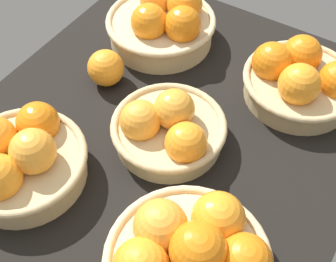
{
  "coord_description": "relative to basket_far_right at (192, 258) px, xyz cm",
  "views": [
    {
      "loc": [
        46.38,
        29.79,
        70.23
      ],
      "look_at": [
        2.72,
        2.53,
        7.0
      ],
      "focal_mm": 48.78,
      "sensor_mm": 36.0,
      "label": 1
    }
  ],
  "objects": [
    {
      "name": "basket_near_right",
      "position": [
        0.09,
        -33.37,
        0.21
      ],
      "size": [
        22.62,
        22.62,
        11.73
      ],
      "color": "tan",
      "rests_on": "market_tray"
    },
    {
      "name": "market_tray",
      "position": [
        -21.35,
        -18.19,
        -5.91
      ],
      "size": [
        84.0,
        72.0,
        3.0
      ],
      "primitive_type": "cube",
      "color": "black",
      "rests_on": "ground"
    },
    {
      "name": "basket_near_left",
      "position": [
        -43.56,
        -32.44,
        0.33
      ],
      "size": [
        24.15,
        24.15,
        11.54
      ],
      "color": "#D3BC8C",
      "rests_on": "market_tray"
    },
    {
      "name": "basket_far_right",
      "position": [
        0.0,
        0.0,
        0.0
      ],
      "size": [
        25.05,
        25.05,
        11.74
      ],
      "color": "#D3BC8C",
      "rests_on": "market_tray"
    },
    {
      "name": "basket_far_left",
      "position": [
        -43.32,
        -0.4,
        -0.05
      ],
      "size": [
        22.72,
        22.72,
        11.0
      ],
      "color": "tan",
      "rests_on": "market_tray"
    },
    {
      "name": "basket_center",
      "position": [
        -19.23,
        -16.01,
        -0.52
      ],
      "size": [
        21.17,
        21.17,
        10.74
      ],
      "color": "tan",
      "rests_on": "market_tray"
    },
    {
      "name": "loose_orange_front_gap",
      "position": [
        -26.1,
        -35.19,
        -0.67
      ],
      "size": [
        7.5,
        7.5,
        7.5
      ],
      "primitive_type": "sphere",
      "color": "orange",
      "rests_on": "market_tray"
    }
  ]
}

